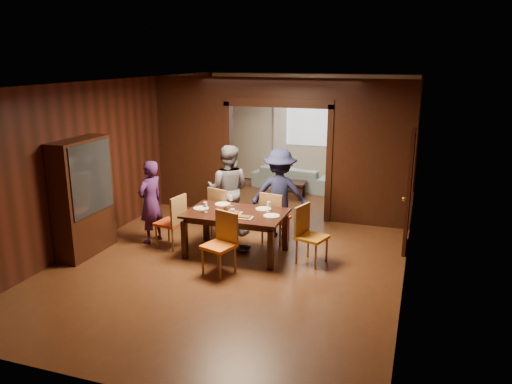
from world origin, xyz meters
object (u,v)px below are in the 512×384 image
(hutch, at_px, (83,197))
(chair_far_r, at_px, (276,217))
(dining_table, at_px, (236,233))
(chair_right, at_px, (312,235))
(person_purple, at_px, (151,202))
(chair_near, at_px, (219,244))
(chair_left, at_px, (170,221))
(person_grey, at_px, (228,190))
(coffee_table, at_px, (289,189))
(chair_far_l, at_px, (224,212))
(sofa, at_px, (293,177))
(person_navy, at_px, (280,194))

(hutch, bearing_deg, chair_far_r, 27.47)
(dining_table, distance_m, chair_right, 1.33)
(person_purple, bearing_deg, chair_far_r, 121.35)
(chair_near, bearing_deg, chair_left, 167.08)
(person_grey, xyz_separation_m, coffee_table, (0.47, 2.75, -0.66))
(coffee_table, bearing_deg, chair_far_l, -98.83)
(coffee_table, relative_size, chair_left, 0.82)
(chair_left, bearing_deg, hutch, -51.28)
(chair_far_r, bearing_deg, coffee_table, -69.83)
(person_purple, distance_m, chair_left, 0.54)
(coffee_table, relative_size, chair_far_r, 0.82)
(dining_table, relative_size, chair_far_l, 1.73)
(person_purple, distance_m, chair_right, 3.01)
(hutch, bearing_deg, chair_left, 29.65)
(coffee_table, bearing_deg, dining_table, -88.99)
(sofa, relative_size, chair_left, 2.08)
(person_navy, height_order, chair_left, person_navy)
(person_navy, height_order, chair_near, person_navy)
(chair_far_l, xyz_separation_m, chair_far_r, (1.01, -0.00, 0.00))
(chair_far_l, relative_size, chair_far_r, 1.00)
(chair_right, bearing_deg, chair_far_l, 86.32)
(chair_near, bearing_deg, hutch, -162.95)
(chair_right, height_order, chair_far_r, same)
(dining_table, height_order, hutch, hutch)
(chair_right, bearing_deg, person_navy, 57.13)
(person_grey, bearing_deg, chair_right, 144.99)
(person_grey, xyz_separation_m, chair_left, (-0.70, -1.05, -0.37))
(chair_near, bearing_deg, dining_table, 109.87)
(person_grey, relative_size, chair_right, 1.77)
(person_navy, bearing_deg, person_grey, -2.81)
(person_navy, height_order, coffee_table, person_navy)
(person_navy, height_order, chair_far_l, person_navy)
(chair_far_r, relative_size, chair_near, 1.00)
(chair_far_l, bearing_deg, person_purple, 50.39)
(person_grey, height_order, chair_right, person_grey)
(person_purple, distance_m, chair_far_r, 2.29)
(person_navy, distance_m, chair_right, 1.41)
(person_purple, relative_size, chair_left, 1.57)
(person_purple, distance_m, hutch, 1.18)
(chair_near, relative_size, hutch, 0.48)
(chair_left, height_order, hutch, hutch)
(chair_far_l, distance_m, chair_near, 1.68)
(dining_table, height_order, chair_far_l, chair_far_l)
(chair_near, bearing_deg, chair_far_l, 127.32)
(person_purple, relative_size, chair_right, 1.57)
(person_navy, relative_size, chair_right, 1.73)
(coffee_table, height_order, chair_far_l, chair_far_l)
(person_grey, distance_m, chair_far_l, 0.43)
(coffee_table, height_order, chair_left, chair_left)
(chair_far_r, bearing_deg, chair_near, 83.72)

